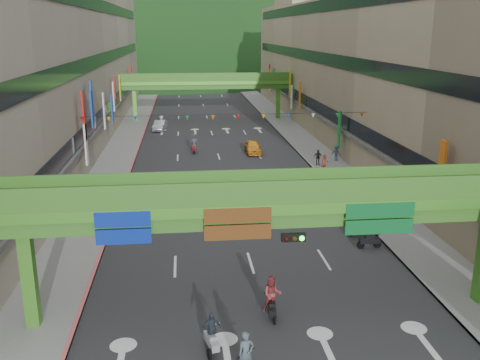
# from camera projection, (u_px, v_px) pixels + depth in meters

# --- Properties ---
(road_slab) EXTENTS (18.00, 140.00, 0.02)m
(road_slab) POSITION_uv_depth(u_px,v_px,m) (213.00, 139.00, 68.36)
(road_slab) COLOR #28282B
(road_slab) RESTS_ON ground
(sidewalk_left) EXTENTS (4.00, 140.00, 0.15)m
(sidewalk_left) POSITION_uv_depth(u_px,v_px,m) (126.00, 140.00, 67.21)
(sidewalk_left) COLOR gray
(sidewalk_left) RESTS_ON ground
(sidewalk_right) EXTENTS (4.00, 140.00, 0.15)m
(sidewalk_right) POSITION_uv_depth(u_px,v_px,m) (298.00, 137.00, 69.47)
(sidewalk_right) COLOR gray
(sidewalk_right) RESTS_ON ground
(curb_left) EXTENTS (0.20, 140.00, 0.18)m
(curb_left) POSITION_uv_depth(u_px,v_px,m) (141.00, 140.00, 67.40)
(curb_left) COLOR #CC5959
(curb_left) RESTS_ON ground
(curb_right) EXTENTS (0.20, 140.00, 0.18)m
(curb_right) POSITION_uv_depth(u_px,v_px,m) (283.00, 137.00, 69.27)
(curb_right) COLOR gray
(curb_right) RESTS_ON ground
(building_row_left) EXTENTS (12.80, 95.00, 19.00)m
(building_row_left) POSITION_uv_depth(u_px,v_px,m) (54.00, 65.00, 63.85)
(building_row_left) COLOR #9E937F
(building_row_left) RESTS_ON ground
(building_row_right) EXTENTS (12.80, 95.00, 19.00)m
(building_row_right) POSITION_uv_depth(u_px,v_px,m) (361.00, 63.00, 67.73)
(building_row_right) COLOR gray
(building_row_right) RESTS_ON ground
(overpass_near) EXTENTS (28.00, 12.27, 7.10)m
(overpass_near) POSITION_uv_depth(u_px,v_px,m) (290.00, 218.00, 24.34)
(overpass_near) COLOR #4C9E2D
(overpass_near) RESTS_ON ground
(overpass_far) EXTENTS (28.00, 2.20, 7.10)m
(overpass_far) POSITION_uv_depth(u_px,v_px,m) (207.00, 85.00, 81.25)
(overpass_far) COLOR #4C9E2D
(overpass_far) RESTS_ON ground
(hill_left) EXTENTS (168.00, 140.00, 112.00)m
(hill_left) POSITION_uv_depth(u_px,v_px,m) (147.00, 73.00, 172.10)
(hill_left) COLOR #1C4419
(hill_left) RESTS_ON ground
(hill_right) EXTENTS (208.00, 176.00, 128.00)m
(hill_right) POSITION_uv_depth(u_px,v_px,m) (261.00, 68.00, 195.34)
(hill_right) COLOR #1C4419
(hill_right) RESTS_ON ground
(bunting_string) EXTENTS (26.00, 0.36, 0.47)m
(bunting_string) POSITION_uv_depth(u_px,v_px,m) (226.00, 117.00, 47.60)
(bunting_string) COLOR black
(bunting_string) RESTS_ON ground
(scooter_rider_near) EXTENTS (0.78, 1.57, 2.14)m
(scooter_rider_near) POSITION_uv_depth(u_px,v_px,m) (246.00, 358.00, 21.03)
(scooter_rider_near) COLOR black
(scooter_rider_near) RESTS_ON ground
(scooter_rider_mid) EXTENTS (0.96, 1.60, 2.19)m
(scooter_rider_mid) POSITION_uv_depth(u_px,v_px,m) (272.00, 297.00, 25.60)
(scooter_rider_mid) COLOR black
(scooter_rider_mid) RESTS_ON ground
(scooter_rider_left) EXTENTS (0.97, 1.58, 1.89)m
(scooter_rider_left) POSITION_uv_depth(u_px,v_px,m) (211.00, 333.00, 22.90)
(scooter_rider_left) COLOR gray
(scooter_rider_left) RESTS_ON ground
(scooter_rider_far) EXTENTS (0.92, 1.60, 2.21)m
(scooter_rider_far) POSITION_uv_depth(u_px,v_px,m) (194.00, 143.00, 60.16)
(scooter_rider_far) COLOR #76020B
(scooter_rider_far) RESTS_ON ground
(parked_scooter_row) EXTENTS (1.60, 7.15, 1.08)m
(parked_scooter_row) POSITION_uv_depth(u_px,v_px,m) (353.00, 223.00, 37.17)
(parked_scooter_row) COLOR black
(parked_scooter_row) RESTS_ON ground
(car_silver) EXTENTS (2.08, 4.36, 1.38)m
(car_silver) POSITION_uv_depth(u_px,v_px,m) (160.00, 125.00, 73.98)
(car_silver) COLOR #B7B4BD
(car_silver) RESTS_ON ground
(car_yellow) EXTENTS (1.78, 4.27, 1.44)m
(car_yellow) POSITION_uv_depth(u_px,v_px,m) (253.00, 147.00, 60.25)
(car_yellow) COLOR gold
(car_yellow) RESTS_ON ground
(pedestrian_red) EXTENTS (1.04, 0.97, 1.71)m
(pedestrian_red) POSITION_uv_depth(u_px,v_px,m) (325.00, 165.00, 51.83)
(pedestrian_red) COLOR #B43D30
(pedestrian_red) RESTS_ON ground
(pedestrian_dark) EXTENTS (0.94, 0.45, 1.56)m
(pedestrian_dark) POSITION_uv_depth(u_px,v_px,m) (318.00, 159.00, 54.59)
(pedestrian_dark) COLOR black
(pedestrian_dark) RESTS_ON ground
(pedestrian_blue) EXTENTS (0.91, 0.81, 1.64)m
(pedestrian_blue) POSITION_uv_depth(u_px,v_px,m) (336.00, 154.00, 56.34)
(pedestrian_blue) COLOR #34405F
(pedestrian_blue) RESTS_ON ground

